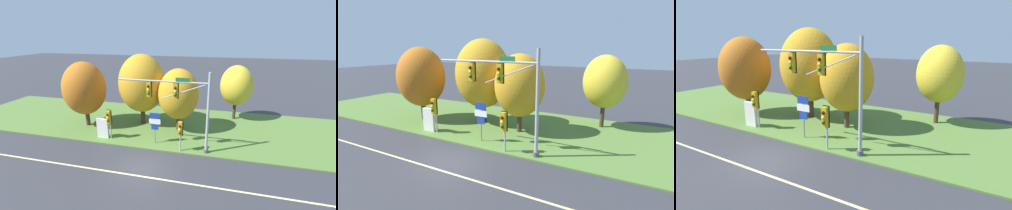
% 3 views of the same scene
% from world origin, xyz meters
% --- Properties ---
extents(ground_plane, '(160.00, 160.00, 0.00)m').
position_xyz_m(ground_plane, '(0.00, 0.00, 0.00)').
color(ground_plane, '#333338').
extents(lane_stripe, '(36.00, 0.16, 0.01)m').
position_xyz_m(lane_stripe, '(0.00, -1.20, 0.00)').
color(lane_stripe, beige).
rests_on(lane_stripe, ground).
extents(grass_verge, '(48.00, 11.50, 0.10)m').
position_xyz_m(grass_verge, '(0.00, 8.25, 0.05)').
color(grass_verge, '#517533').
rests_on(grass_verge, ground).
extents(traffic_signal_mast, '(7.68, 0.49, 6.72)m').
position_xyz_m(traffic_signal_mast, '(2.47, 3.06, 4.45)').
color(traffic_signal_mast, '#9EA0A5').
rests_on(traffic_signal_mast, grass_verge).
extents(pedestrian_signal_near_kerb, '(0.46, 0.55, 2.76)m').
position_xyz_m(pedestrian_signal_near_kerb, '(2.46, 2.66, 2.05)').
color(pedestrian_signal_near_kerb, '#9EA0A5').
rests_on(pedestrian_signal_near_kerb, grass_verge).
extents(pedestrian_signal_further_along, '(0.46, 0.55, 2.86)m').
position_xyz_m(pedestrian_signal_further_along, '(-4.31, 3.40, 2.14)').
color(pedestrian_signal_further_along, '#9EA0A5').
rests_on(pedestrian_signal_further_along, grass_verge).
extents(route_sign_post, '(1.04, 0.08, 2.93)m').
position_xyz_m(route_sign_post, '(-0.00, 3.65, 2.03)').
color(route_sign_post, slate).
rests_on(route_sign_post, grass_verge).
extents(tree_nearest_road, '(4.38, 4.38, 6.78)m').
position_xyz_m(tree_nearest_road, '(-8.25, 5.95, 4.13)').
color(tree_nearest_road, '#423021').
rests_on(tree_nearest_road, grass_verge).
extents(tree_left_of_mast, '(4.87, 4.87, 7.48)m').
position_xyz_m(tree_left_of_mast, '(-2.69, 7.93, 4.53)').
color(tree_left_of_mast, '#423021').
rests_on(tree_left_of_mast, grass_verge).
extents(tree_behind_signpost, '(4.00, 4.00, 6.29)m').
position_xyz_m(tree_behind_signpost, '(1.42, 7.03, 3.88)').
color(tree_behind_signpost, '#423021').
rests_on(tree_behind_signpost, grass_verge).
extents(tree_mid_verge, '(3.56, 3.56, 6.15)m').
position_xyz_m(tree_mid_verge, '(7.05, 11.65, 4.01)').
color(tree_mid_verge, '#423021').
rests_on(tree_mid_verge, grass_verge).
extents(info_kiosk, '(1.10, 0.24, 1.90)m').
position_xyz_m(info_kiosk, '(-5.10, 3.55, 1.04)').
color(info_kiosk, silver).
rests_on(info_kiosk, grass_verge).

